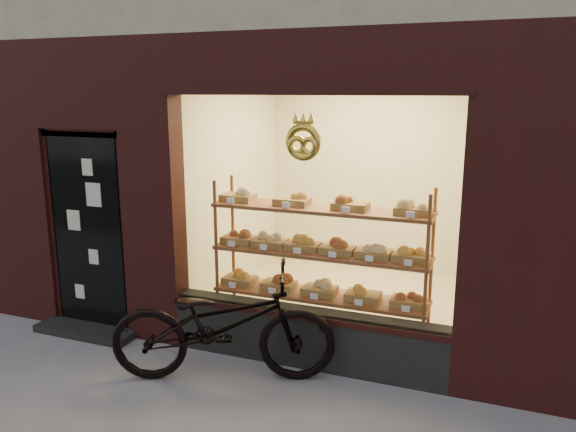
% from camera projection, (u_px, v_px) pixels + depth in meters
% --- Properties ---
extents(display_shelf, '(2.20, 0.45, 1.70)m').
position_uv_depth(display_shelf, '(320.00, 266.00, 5.65)').
color(display_shelf, brown).
rests_on(display_shelf, ground).
extents(bicycle, '(2.14, 1.38, 1.06)m').
position_uv_depth(bicycle, '(223.00, 324.00, 5.05)').
color(bicycle, black).
rests_on(bicycle, ground).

